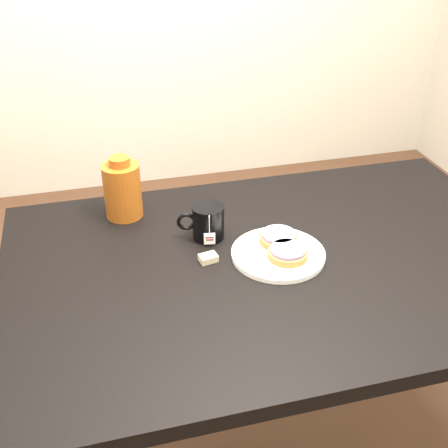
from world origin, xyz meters
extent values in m
plane|color=brown|center=(0.00, 0.00, 0.00)|extent=(4.00, 4.00, 0.00)
cube|color=black|center=(0.00, 0.00, 0.73)|extent=(1.40, 0.90, 0.04)
cylinder|color=black|center=(-0.64, 0.39, 0.35)|extent=(0.06, 0.06, 0.71)
cylinder|color=black|center=(0.64, 0.39, 0.35)|extent=(0.06, 0.06, 0.71)
cylinder|color=white|center=(0.00, 0.01, 0.76)|extent=(0.24, 0.24, 0.01)
torus|color=white|center=(0.00, 0.01, 0.76)|extent=(0.24, 0.24, 0.01)
cylinder|color=brown|center=(0.02, 0.05, 0.77)|extent=(0.11, 0.11, 0.02)
cylinder|color=#8C77A0|center=(0.02, 0.05, 0.79)|extent=(0.09, 0.09, 0.01)
cylinder|color=brown|center=(0.02, -0.02, 0.77)|extent=(0.14, 0.14, 0.02)
cylinder|color=#8C77A0|center=(0.02, -0.02, 0.79)|extent=(0.12, 0.12, 0.01)
cylinder|color=black|center=(-0.15, 0.14, 0.80)|extent=(0.10, 0.10, 0.10)
cylinder|color=black|center=(-0.15, 0.14, 0.84)|extent=(0.07, 0.07, 0.00)
torus|color=black|center=(-0.21, 0.15, 0.80)|extent=(0.05, 0.02, 0.05)
cylinder|color=beige|center=(-0.16, 0.10, 0.82)|extent=(0.00, 0.00, 0.05)
cube|color=white|center=(-0.16, 0.10, 0.78)|extent=(0.03, 0.01, 0.03)
cube|color=#C6B793|center=(-0.18, 0.03, 0.76)|extent=(0.05, 0.04, 0.02)
cylinder|color=#652D0D|center=(-0.36, 0.32, 0.83)|extent=(0.11, 0.11, 0.16)
cylinder|color=#652D0D|center=(-0.36, 0.32, 0.92)|extent=(0.06, 0.06, 0.02)
camera|label=1|loc=(-0.44, -1.11, 1.58)|focal=45.00mm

